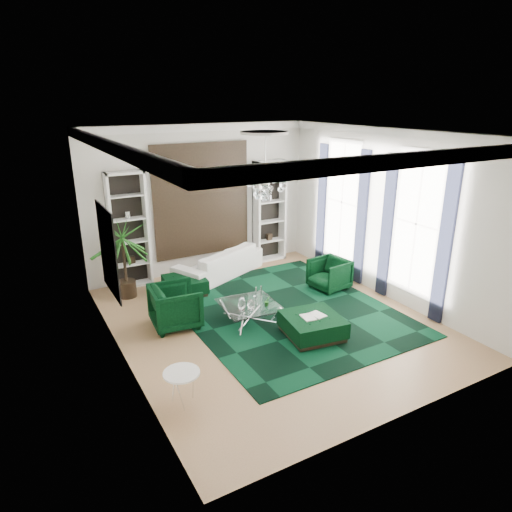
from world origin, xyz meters
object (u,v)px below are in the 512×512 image
armchair_left (176,306)px  coffee_table (250,313)px  palm (123,249)px  side_table (182,388)px  ottoman_front (312,326)px  sofa (219,262)px  armchair_right (329,274)px  ottoman_side (185,286)px

armchair_left → coffee_table: size_ratio=0.85×
armchair_left → palm: (-0.49, 1.94, 0.72)m
armchair_left → side_table: bearing=167.5°
coffee_table → palm: bearing=126.8°
side_table → ottoman_front: bearing=13.8°
sofa → armchair_left: bearing=23.3°
side_table → palm: 4.46m
side_table → palm: (0.29, 4.36, 0.89)m
armchair_right → coffee_table: armchair_right is taller
ottoman_side → armchair_right: bearing=-24.4°
palm → armchair_left: bearing=-75.7°
coffee_table → ottoman_side: ottoman_side is taller
ottoman_side → ottoman_front: size_ratio=0.87×
palm → coffee_table: bearing=-53.2°
armchair_right → side_table: (-4.65, -2.42, -0.11)m
coffee_table → palm: (-1.88, 2.51, 0.96)m
armchair_right → ottoman_front: bearing=-52.2°
palm → sofa: bearing=3.5°
sofa → armchair_right: 2.86m
coffee_table → side_table: size_ratio=2.03×
side_table → ottoman_side: bearing=68.5°
coffee_table → ottoman_side: size_ratio=1.23×
ottoman_side → palm: bearing=157.0°
sofa → armchair_right: (1.95, -2.09, 0.01)m
armchair_left → side_table: size_ratio=1.72×
sofa → ottoman_front: sofa is taller
ottoman_side → coffee_table: bearing=-71.8°
armchair_left → ottoman_side: (0.73, 1.42, -0.23)m
coffee_table → ottoman_side: 2.09m
coffee_table → side_table: bearing=-139.4°
ottoman_side → side_table: 4.13m
armchair_left → palm: bearing=19.6°
sofa → armchair_left: (-1.92, -2.08, 0.07)m
armchair_right → side_table: bearing=-69.2°
armchair_right → ottoman_side: 3.45m
armchair_right → ottoman_front: size_ratio=0.79×
armchair_left → armchair_right: armchair_left is taller
armchair_left → palm: 2.13m
armchair_left → ottoman_front: armchair_left is taller
sofa → side_table: size_ratio=4.55×
ottoman_front → side_table: 3.02m
ottoman_front → palm: 4.60m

